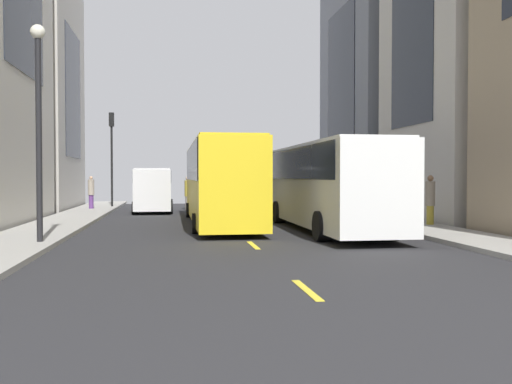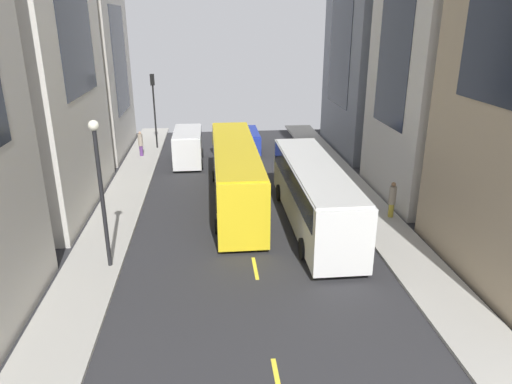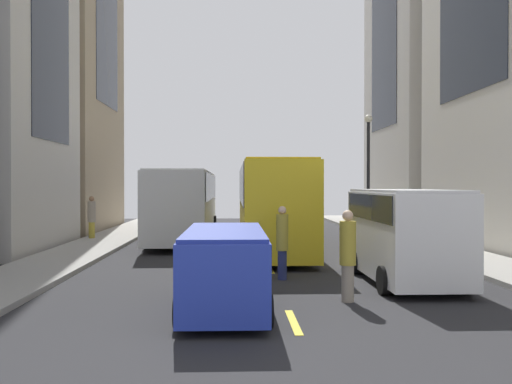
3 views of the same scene
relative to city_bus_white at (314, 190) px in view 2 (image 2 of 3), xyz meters
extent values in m
plane|color=#28282B|center=(3.56, -2.51, -2.01)|extent=(41.10, 41.10, 0.00)
cube|color=#9E9B93|center=(-3.69, -2.51, -1.93)|extent=(2.60, 44.00, 0.15)
cube|color=#9E9B93|center=(10.80, -2.51, -1.93)|extent=(2.60, 44.00, 0.15)
cube|color=yellow|center=(3.56, -23.51, -2.00)|extent=(0.16, 2.00, 0.01)
cube|color=yellow|center=(3.56, -16.51, -2.00)|extent=(0.16, 2.00, 0.01)
cube|color=yellow|center=(3.56, -9.51, -2.00)|extent=(0.16, 2.00, 0.01)
cube|color=yellow|center=(3.56, -2.51, -2.00)|extent=(0.16, 2.00, 0.01)
cube|color=yellow|center=(3.56, 4.49, -2.00)|extent=(0.16, 2.00, 0.01)
cube|color=yellow|center=(3.56, 11.49, -2.00)|extent=(0.16, 2.00, 0.01)
cube|color=slate|center=(-9.39, -15.24, 6.57)|extent=(8.40, 10.77, 17.17)
cube|color=#1E232D|center=(-9.39, -15.24, 6.57)|extent=(8.48, 5.92, 9.44)
cube|color=beige|center=(-8.53, -3.89, 8.06)|extent=(6.69, 8.51, 20.14)
cube|color=#1E232D|center=(-8.53, -3.89, 8.06)|extent=(6.75, 4.68, 11.08)
cube|color=#B7B2A8|center=(16.01, -16.61, 5.41)|extent=(7.40, 10.06, 14.85)
cube|color=#1E232D|center=(16.01, -16.61, 5.41)|extent=(7.48, 5.54, 8.17)
cube|color=silver|center=(0.00, 0.00, -0.23)|extent=(2.55, 12.11, 3.00)
cube|color=black|center=(0.00, 0.00, 0.62)|extent=(2.60, 11.15, 1.20)
cube|color=beige|center=(0.00, 0.00, 1.31)|extent=(2.45, 11.63, 0.08)
cylinder|color=black|center=(-1.17, 3.76, -1.51)|extent=(0.46, 1.00, 1.00)
cylinder|color=black|center=(1.17, 3.76, -1.51)|extent=(0.46, 1.00, 1.00)
cylinder|color=black|center=(-1.17, -3.76, -1.51)|extent=(0.46, 1.00, 1.00)
cylinder|color=black|center=(1.17, -3.76, -1.51)|extent=(0.46, 1.00, 1.00)
cube|color=yellow|center=(3.94, -3.58, -0.15)|extent=(2.45, 13.51, 3.30)
cube|color=black|center=(3.94, -3.58, 0.71)|extent=(2.50, 12.43, 1.48)
cube|color=gold|center=(3.94, -3.58, 1.54)|extent=(2.35, 12.97, 0.08)
cylinder|color=black|center=(2.82, 0.61, -1.63)|extent=(0.44, 0.76, 0.76)
cylinder|color=black|center=(5.07, 0.61, -1.63)|extent=(0.44, 0.76, 0.76)
cylinder|color=black|center=(2.82, -7.77, -1.63)|extent=(0.44, 0.76, 0.76)
cylinder|color=black|center=(5.07, -7.77, -1.63)|extent=(0.44, 0.76, 0.76)
cube|color=white|center=(7.09, -12.28, -0.66)|extent=(2.05, 5.21, 2.30)
cube|color=black|center=(7.09, -12.28, 0.09)|extent=(2.09, 4.79, 0.69)
cube|color=silver|center=(7.09, -12.28, 0.53)|extent=(1.97, 5.00, 0.08)
cylinder|color=black|center=(6.14, -10.67, -1.65)|extent=(0.37, 0.72, 0.72)
cylinder|color=black|center=(8.03, -10.67, -1.65)|extent=(0.37, 0.72, 0.72)
cylinder|color=black|center=(6.14, -13.90, -1.65)|extent=(0.37, 0.72, 0.72)
cylinder|color=black|center=(8.03, -13.90, -1.65)|extent=(0.37, 0.72, 0.72)
cube|color=#2338AD|center=(2.19, -15.43, -1.09)|extent=(1.70, 4.66, 1.49)
cube|color=black|center=(2.19, -15.43, -0.71)|extent=(1.74, 4.29, 0.63)
cube|color=navy|center=(2.19, -15.43, -0.30)|extent=(1.63, 4.48, 0.08)
cylinder|color=black|center=(1.41, -13.99, -1.70)|extent=(0.31, 0.62, 0.62)
cylinder|color=black|center=(2.97, -13.99, -1.70)|extent=(0.31, 0.62, 0.62)
cylinder|color=black|center=(1.41, -16.88, -1.70)|extent=(0.31, 0.62, 0.62)
cylinder|color=black|center=(2.97, -16.88, -1.70)|extent=(0.31, 0.62, 0.62)
cylinder|color=navy|center=(3.77, -11.57, -1.59)|extent=(0.26, 0.26, 0.83)
cylinder|color=gold|center=(3.77, -11.57, -0.66)|extent=(0.35, 0.35, 1.04)
sphere|color=beige|center=(3.77, -11.57, -0.02)|extent=(0.23, 0.23, 0.23)
cylinder|color=#593372|center=(10.91, -14.30, -1.44)|extent=(0.28, 0.28, 0.83)
cylinder|color=gray|center=(10.91, -14.30, -0.55)|extent=(0.38, 0.38, 0.96)
sphere|color=tan|center=(10.91, -14.30, 0.03)|extent=(0.20, 0.20, 0.20)
cylinder|color=gray|center=(5.02, -14.65, -1.58)|extent=(0.29, 0.29, 0.86)
cylinder|color=gold|center=(5.02, -14.65, -0.65)|extent=(0.38, 0.38, 1.01)
sphere|color=beige|center=(5.02, -14.65, -0.01)|extent=(0.25, 0.25, 0.25)
cylinder|color=gold|center=(-4.47, -0.27, -1.47)|extent=(0.29, 0.29, 0.77)
cylinder|color=gray|center=(-4.47, -0.27, -0.59)|extent=(0.39, 0.39, 1.00)
sphere|color=#8C6647|center=(-4.47, -0.27, 0.04)|extent=(0.25, 0.25, 0.25)
cylinder|color=black|center=(9.90, -16.76, 0.77)|extent=(0.14, 0.14, 5.25)
cube|color=black|center=(9.90, -16.76, 3.84)|extent=(0.32, 0.32, 0.90)
sphere|color=red|center=(9.90, -16.94, 4.10)|extent=(0.20, 0.20, 0.20)
sphere|color=orange|center=(9.90, -16.94, 3.84)|extent=(0.20, 0.20, 0.20)
sphere|color=green|center=(9.90, -16.94, 3.59)|extent=(0.20, 0.20, 0.20)
cylinder|color=black|center=(10.00, 3.81, 1.21)|extent=(0.18, 0.18, 6.14)
sphere|color=silver|center=(10.00, 3.81, 4.46)|extent=(0.44, 0.44, 0.44)
camera|label=1|loc=(6.07, 21.89, 0.13)|focal=40.19mm
camera|label=2|loc=(5.36, 22.93, 8.45)|focal=32.97mm
camera|label=3|loc=(2.38, -27.38, 0.68)|focal=39.04mm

